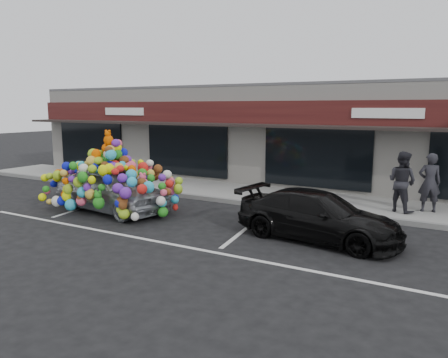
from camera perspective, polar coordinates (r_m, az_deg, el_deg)
The scene contains 11 objects.
ground at distance 13.85m, azimuth -7.45°, elevation -4.73°, with size 90.00×90.00×0.00m, color black.
shop_building at distance 20.82m, azimuth 6.67°, elevation 6.03°, with size 24.00×7.20×4.31m.
sidewalk at distance 17.11m, azimuth 0.66°, elevation -1.68°, with size 26.00×3.00×0.15m, color gray.
kerb at distance 15.84m, azimuth -1.99°, elevation -2.58°, with size 26.00×0.18×0.16m, color slate.
parking_stripe_left at distance 16.08m, azimuth -16.15°, elevation -3.03°, with size 0.12×4.40×0.01m, color silver.
parking_stripe_mid at distance 12.58m, azimuth 3.38°, elevation -6.10°, with size 0.12×4.40×0.01m, color silver.
lane_line at distance 10.93m, azimuth -6.36°, elevation -8.56°, with size 14.00×0.12×0.01m, color silver.
toy_car at distance 14.60m, azimuth -14.52°, elevation -0.62°, with size 3.09×4.77×2.65m.
black_sedan at distance 11.40m, azimuth 12.18°, elevation -4.74°, with size 4.26×1.73×1.24m, color black.
pedestrian_a at distance 14.83m, azimuth 25.26°, elevation -0.42°, with size 0.67×0.44×1.83m, color #232328.
pedestrian_b at distance 14.50m, azimuth 22.22°, elevation -0.33°, with size 0.91×0.71×1.88m, color black.
Camera 1 is at (8.17, -10.67, 3.36)m, focal length 35.00 mm.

